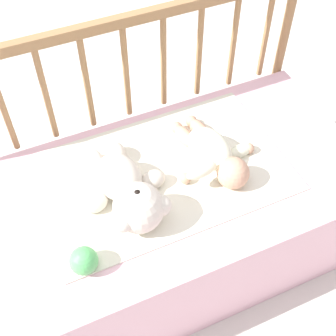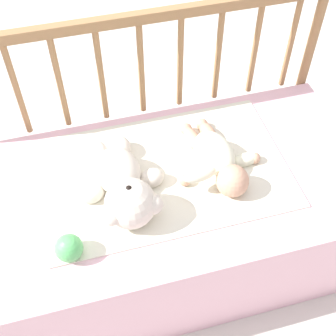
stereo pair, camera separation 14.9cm
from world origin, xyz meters
The scene contains 7 objects.
ground_plane centered at (0.00, 0.00, 0.00)m, with size 12.00×12.00×0.00m, color silver.
crib_mattress centered at (0.00, 0.00, 0.22)m, with size 1.33×0.68×0.43m.
crib_rail centered at (0.00, 0.36, 0.59)m, with size 1.33×0.04×0.84m.
blanket centered at (-0.01, 0.05, 0.43)m, with size 0.82×0.51×0.01m.
teddy_bear centered at (-0.15, -0.02, 0.50)m, with size 0.28×0.39×0.16m.
baby centered at (0.17, 0.02, 0.48)m, with size 0.30×0.37×0.11m.
toy_ball centered at (-0.35, -0.18, 0.47)m, with size 0.08×0.08×0.08m.
Camera 1 is at (-0.39, -0.86, 1.63)m, focal length 50.00 mm.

